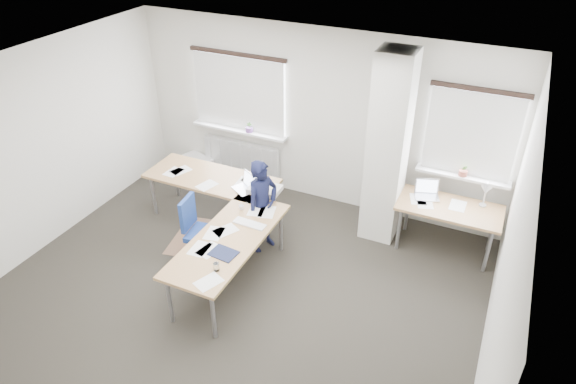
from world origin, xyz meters
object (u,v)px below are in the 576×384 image
at_px(task_chair, 203,243).
at_px(desk_side, 450,209).
at_px(desk_main, 223,208).
at_px(person, 263,206).

bearing_deg(task_chair, desk_side, 21.58).
xyz_separation_m(desk_side, task_chair, (-3.00, -1.63, -0.41)).
height_order(desk_side, task_chair, desk_side).
height_order(desk_main, desk_side, desk_side).
bearing_deg(desk_side, person, -156.82).
bearing_deg(person, desk_side, -45.03).
relative_size(desk_main, person, 1.88).
xyz_separation_m(desk_side, person, (-2.37, -1.02, 0.01)).
bearing_deg(person, task_chair, 155.45).
distance_m(desk_main, person, 0.55).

